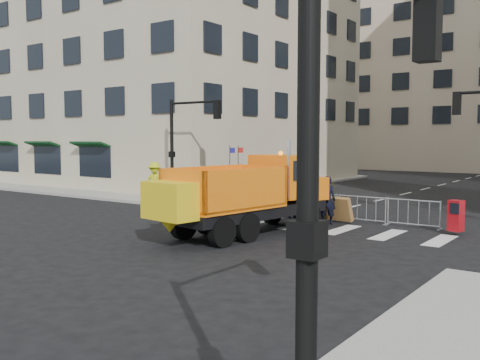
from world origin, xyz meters
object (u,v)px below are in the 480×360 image
Objects in this scene: plow_truck at (246,193)px; cop_a at (327,200)px; worker at (155,182)px; newspaper_box at (456,216)px; cop_c at (293,199)px; cop_b at (308,200)px.

cop_a is (1.20, 3.85, -0.53)m from plow_truck.
worker reaches higher than newspaper_box.
worker is (-8.40, 0.13, 0.33)m from cop_c.
plow_truck reaches higher than cop_a.
newspaper_box is at bearing -46.69° from plow_truck.
cop_c is (-1.91, 0.61, -0.13)m from cop_a.
plow_truck reaches higher than cop_c.
cop_c is (-0.74, 0.00, -0.00)m from cop_b.
cop_a is 1.76× the size of newspaper_box.
plow_truck is 5.29× the size of cop_b.
plow_truck is at bearing -128.22° from newspaper_box.
cop_c is 6.74m from newspaper_box.
cop_b is 0.82× the size of worker.
cop_a is at bearing 119.45° from cop_c.
cop_c is (-0.71, 4.46, -0.66)m from plow_truck.
worker is at bearing -11.03° from cop_b.
newspaper_box is (6.02, 4.29, -0.80)m from plow_truck.
plow_truck reaches higher than worker.
worker is at bearing -29.94° from cop_a.
plow_truck is 4.36× the size of worker.
worker is 1.86× the size of newspaper_box.
worker is at bearing -164.82° from newspaper_box.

